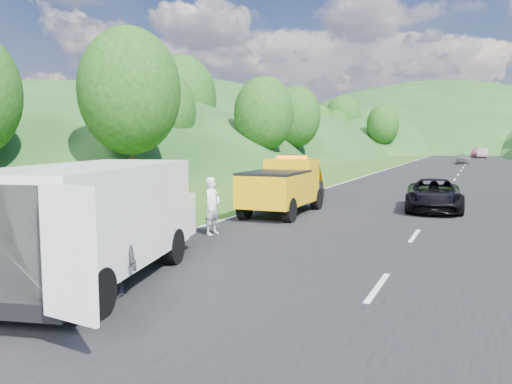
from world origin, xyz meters
The scene contains 15 objects.
ground centered at (0.00, 0.00, 0.00)m, with size 320.00×320.00×0.00m, color #38661E.
road_surface centered at (3.00, 40.00, 0.01)m, with size 14.00×200.00×0.02m, color black.
tree_line_left centered at (-19.00, 60.00, 0.00)m, with size 14.00×140.00×14.00m, color #2E601C, non-canonical shape.
hills_backdrop centered at (6.50, 134.70, 0.00)m, with size 201.00×288.60×44.00m, color #2D5B23, non-canonical shape.
tow_truck centered at (-2.39, 6.61, 1.14)m, with size 2.24×5.50×2.34m.
white_van centered at (-2.40, -4.04, 1.41)m, with size 4.62×7.51×2.49m.
woman centered at (-2.84, 1.59, 0.00)m, with size 0.66×0.48×1.81m, color silver.
child centered at (-2.47, -1.33, 0.00)m, with size 0.47×0.37×0.97m, color tan.
worker centered at (-1.48, -4.70, 0.00)m, with size 1.19×0.68×1.84m, color black.
suitcase centered at (-5.09, 0.07, 0.28)m, with size 0.35×0.20×0.57m, color #69684F.
spare_tire centered at (-1.59, -5.32, 0.00)m, with size 0.74×0.74×0.20m, color black.
passing_suv centered at (3.02, 10.13, 0.00)m, with size 2.21×4.78×1.33m, color black.
dist_car_a centered at (2.61, 54.93, 0.00)m, with size 1.53×3.80×1.29m, color #4C4D51.
dist_car_b centered at (4.76, 77.82, 0.00)m, with size 1.67×4.78×1.57m, color #7D5366.
dist_car_c centered at (4.06, 83.26, 0.00)m, with size 2.25×5.55×1.61m, color #92495E.
Camera 1 is at (4.82, -11.97, 3.00)m, focal length 35.00 mm.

